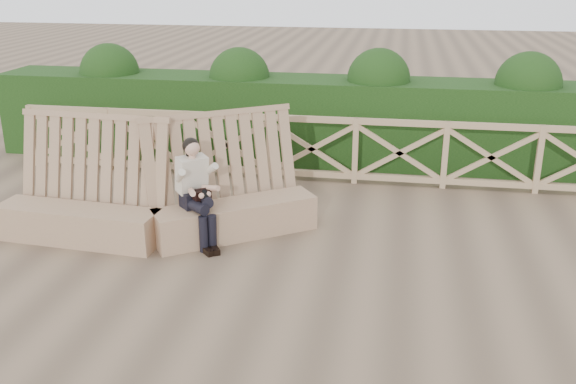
# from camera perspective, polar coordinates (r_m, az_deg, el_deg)

# --- Properties ---
(ground) EXTENTS (60.00, 60.00, 0.00)m
(ground) POSITION_cam_1_polar(r_m,az_deg,el_deg) (7.58, -1.62, -7.36)
(ground) COLOR brown
(ground) RESTS_ON ground
(bench) EXTENTS (4.10, 1.89, 1.60)m
(bench) POSITION_cam_1_polar(r_m,az_deg,el_deg) (8.64, -11.51, -1.36)
(bench) COLOR #987356
(bench) RESTS_ON ground
(woman) EXTENTS (0.73, 0.79, 1.38)m
(woman) POSITION_cam_1_polar(r_m,az_deg,el_deg) (8.26, -8.16, 0.41)
(woman) COLOR black
(woman) RESTS_ON ground
(guardrail) EXTENTS (10.10, 0.09, 1.10)m
(guardrail) POSITION_cam_1_polar(r_m,az_deg,el_deg) (10.60, 2.11, 3.87)
(guardrail) COLOR #9B825A
(guardrail) RESTS_ON ground
(hedge) EXTENTS (12.00, 1.20, 1.50)m
(hedge) POSITION_cam_1_polar(r_m,az_deg,el_deg) (11.70, 2.94, 6.39)
(hedge) COLOR black
(hedge) RESTS_ON ground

